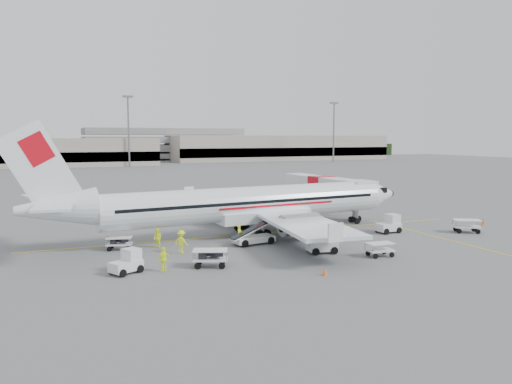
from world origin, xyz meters
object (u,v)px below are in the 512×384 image
Objects in this scene: aircraft at (252,181)px; belt_loader at (254,229)px; tug_fore at (388,224)px; tug_aft at (126,262)px; tug_mid at (322,242)px; jet_bridge at (321,195)px.

aircraft is 7.89× the size of belt_loader.
aircraft is 16.27× the size of tug_fore.
belt_loader is 2.24× the size of tug_aft.
belt_loader is (-1.42, -3.94, -3.88)m from aircraft.
tug_mid reaches higher than tug_fore.
tug_mid is at bearing -158.12° from tug_fore.
tug_aft is (-13.03, -9.26, -4.35)m from aircraft.
aircraft reaches higher than tug_aft.
jet_bridge is 7.56× the size of tug_mid.
aircraft is at bearing -150.36° from jet_bridge.
tug_mid is at bearing -124.78° from jet_bridge.
tug_fore is at bearing -94.75° from jet_bridge.
tug_mid is (-10.25, -4.95, 0.00)m from tug_fore.
belt_loader is 12.77m from tug_aft.
tug_fore is at bearing -8.71° from belt_loader.
aircraft is 16.56m from tug_aft.
tug_fore is 26.10m from tug_aft.
belt_loader is at bearing -4.53° from tug_aft.
belt_loader is at bearing 134.24° from tug_mid.
belt_loader is 6.41m from tug_mid.
jet_bridge is 18.82m from belt_loader.
tug_aft is at bearing -149.87° from jet_bridge.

